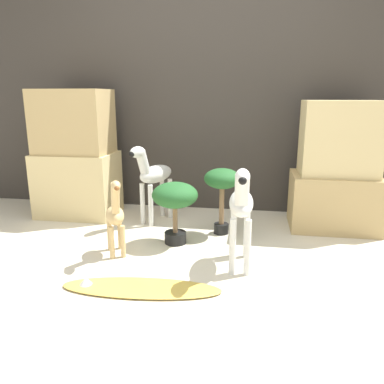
# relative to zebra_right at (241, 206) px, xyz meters

# --- Properties ---
(ground_plane) EXTENTS (14.00, 14.00, 0.00)m
(ground_plane) POSITION_rel_zebra_right_xyz_m (-0.43, -0.20, -0.45)
(ground_plane) COLOR beige
(wall_back) EXTENTS (6.40, 0.08, 2.20)m
(wall_back) POSITION_rel_zebra_right_xyz_m (-0.43, 1.44, 0.65)
(wall_back) COLOR #38332D
(wall_back) RESTS_ON ground_plane
(rock_pillar_left) EXTENTS (0.76, 0.51, 1.24)m
(rock_pillar_left) POSITION_rel_zebra_right_xyz_m (-1.66, 0.97, 0.14)
(rock_pillar_left) COLOR #DBC184
(rock_pillar_left) RESTS_ON ground_plane
(rock_pillar_right) EXTENTS (0.76, 0.51, 1.14)m
(rock_pillar_right) POSITION_rel_zebra_right_xyz_m (0.80, 0.97, 0.07)
(rock_pillar_right) COLOR tan
(rock_pillar_right) RESTS_ON ground_plane
(zebra_right) EXTENTS (0.18, 0.56, 0.75)m
(zebra_right) POSITION_rel_zebra_right_xyz_m (0.00, 0.00, 0.00)
(zebra_right) COLOR silver
(zebra_right) RESTS_ON ground_plane
(zebra_left) EXTENTS (0.34, 0.55, 0.75)m
(zebra_left) POSITION_rel_zebra_right_xyz_m (-0.85, 0.86, 0.00)
(zebra_left) COLOR silver
(zebra_left) RESTS_ON ground_plane
(giraffe_figurine) EXTENTS (0.25, 0.37, 0.61)m
(giraffe_figurine) POSITION_rel_zebra_right_xyz_m (-0.93, 0.07, -0.14)
(giraffe_figurine) COLOR tan
(giraffe_figurine) RESTS_ON ground_plane
(potted_palm_front) EXTENTS (0.37, 0.37, 0.51)m
(potted_palm_front) POSITION_rel_zebra_right_xyz_m (-0.54, 0.37, -0.08)
(potted_palm_front) COLOR black
(potted_palm_front) RESTS_ON ground_plane
(potted_palm_back) EXTENTS (0.31, 0.31, 0.58)m
(potted_palm_back) POSITION_rel_zebra_right_xyz_m (-0.19, 0.66, -0.00)
(potted_palm_back) COLOR black
(potted_palm_back) RESTS_ON ground_plane
(surfboard) EXTENTS (1.03, 0.35, 0.07)m
(surfboard) POSITION_rel_zebra_right_xyz_m (-0.61, -0.42, -0.44)
(surfboard) COLOR gold
(surfboard) RESTS_ON ground_plane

